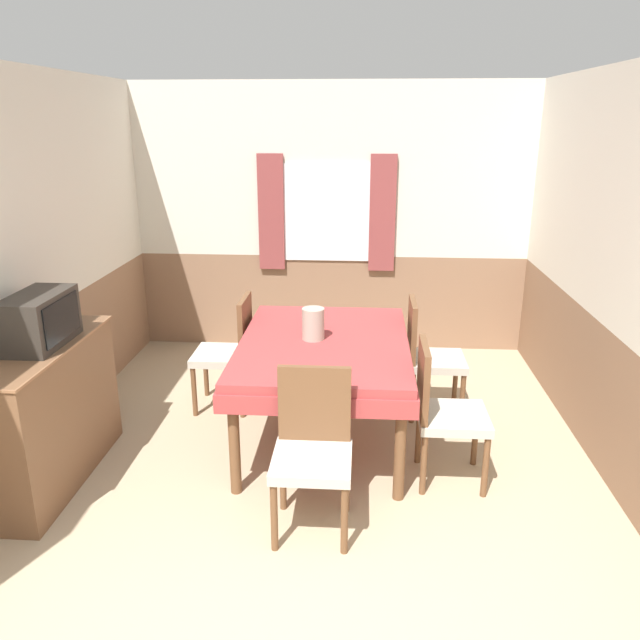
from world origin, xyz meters
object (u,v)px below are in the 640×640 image
chair_right_far (428,353)px  tv (40,320)px  chair_head_near (313,445)px  sideboard (45,413)px  dining_table (324,354)px  chair_right_near (442,408)px  vase (313,324)px  chair_left_far (230,348)px

chair_right_far → tv: (-2.49, -1.12, 0.58)m
chair_head_near → sideboard: bearing=-11.4°
dining_table → chair_right_far: chair_right_far is taller
chair_head_near → chair_right_near: size_ratio=1.00×
chair_head_near → vase: 1.11m
chair_right_far → chair_left_far: 1.57m
vase → sideboard: bearing=-157.5°
chair_right_far → vase: size_ratio=4.13×
chair_left_far → vase: vase is taller
chair_right_far → chair_right_near: (0.00, -0.97, 0.00)m
dining_table → vase: 0.23m
dining_table → tv: bearing=-159.7°
chair_right_far → sideboard: size_ratio=0.72×
dining_table → vase: size_ratio=7.40×
chair_right_near → dining_table: bearing=-121.8°
chair_left_far → sideboard: bearing=140.3°
chair_left_far → tv: size_ratio=1.73×
tv → chair_right_near: bearing=3.3°
chair_right_far → chair_right_near: size_ratio=1.00×
chair_right_far → chair_right_near: bearing=0.0°
chair_left_far → chair_right_near: 1.85m
chair_right_far → sideboard: bearing=-65.5°
chair_right_far → vase: (-0.86, -0.46, 0.38)m
chair_head_near → chair_right_near: (0.78, 0.53, 0.00)m
vase → chair_right_near: bearing=-30.7°
sideboard → vase: size_ratio=5.70×
tv → chair_head_near: bearing=-12.7°
dining_table → chair_right_near: size_ratio=1.79×
chair_right_near → chair_left_far: bearing=-121.8°
chair_head_near → dining_table: bearing=-90.0°
sideboard → vase: 1.84m
chair_left_far → sideboard: (-0.95, -1.15, -0.03)m
chair_right_near → chair_head_near: bearing=-56.2°
chair_head_near → chair_right_near: bearing=-146.2°
tv → chair_left_far: bearing=50.5°
dining_table → chair_right_near: 0.94m
chair_right_far → chair_left_far: (-1.57, 0.00, 0.00)m
chair_right_near → tv: (-2.49, -0.14, 0.58)m
dining_table → chair_head_near: bearing=-90.0°
chair_head_near → sideboard: chair_head_near is taller
sideboard → tv: (0.04, 0.03, 0.62)m
chair_head_near → chair_right_far: same height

